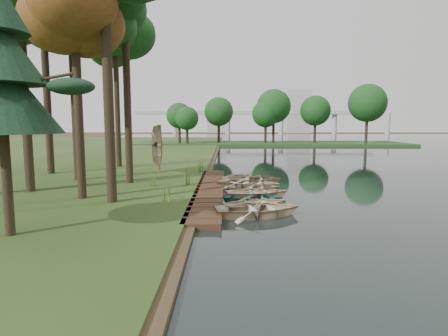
{
  "coord_description": "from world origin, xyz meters",
  "views": [
    {
      "loc": [
        -0.62,
        -21.7,
        4.08
      ],
      "look_at": [
        -0.76,
        0.76,
        1.39
      ],
      "focal_mm": 30.0,
      "sensor_mm": 36.0,
      "label": 1
    }
  ],
  "objects_px": {
    "boardwalk": "(210,190)",
    "stored_rowboat": "(159,167)",
    "rowboat_1": "(256,202)",
    "rowboat_2": "(253,196)",
    "rowboat_0": "(258,207)"
  },
  "relations": [
    {
      "from": "boardwalk",
      "to": "stored_rowboat",
      "type": "xyz_separation_m",
      "value": [
        -4.3,
        7.39,
        0.53
      ]
    },
    {
      "from": "boardwalk",
      "to": "rowboat_1",
      "type": "distance_m",
      "value": 5.02
    },
    {
      "from": "rowboat_1",
      "to": "boardwalk",
      "type": "bearing_deg",
      "value": 3.66
    },
    {
      "from": "rowboat_2",
      "to": "stored_rowboat",
      "type": "relative_size",
      "value": 0.81
    },
    {
      "from": "stored_rowboat",
      "to": "boardwalk",
      "type": "bearing_deg",
      "value": -146.74
    },
    {
      "from": "rowboat_1",
      "to": "stored_rowboat",
      "type": "xyz_separation_m",
      "value": [
        -6.7,
        11.8,
        0.3
      ]
    },
    {
      "from": "boardwalk",
      "to": "rowboat_0",
      "type": "height_order",
      "value": "rowboat_0"
    },
    {
      "from": "stored_rowboat",
      "to": "rowboat_0",
      "type": "bearing_deg",
      "value": -149.94
    },
    {
      "from": "boardwalk",
      "to": "rowboat_0",
      "type": "xyz_separation_m",
      "value": [
        2.38,
        -5.72,
        0.29
      ]
    },
    {
      "from": "rowboat_1",
      "to": "rowboat_2",
      "type": "distance_m",
      "value": 1.57
    },
    {
      "from": "boardwalk",
      "to": "stored_rowboat",
      "type": "relative_size",
      "value": 4.36
    },
    {
      "from": "rowboat_1",
      "to": "stored_rowboat",
      "type": "height_order",
      "value": "stored_rowboat"
    },
    {
      "from": "rowboat_0",
      "to": "rowboat_1",
      "type": "bearing_deg",
      "value": -11.8
    },
    {
      "from": "rowboat_2",
      "to": "stored_rowboat",
      "type": "height_order",
      "value": "stored_rowboat"
    },
    {
      "from": "boardwalk",
      "to": "stored_rowboat",
      "type": "bearing_deg",
      "value": 120.19
    }
  ]
}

